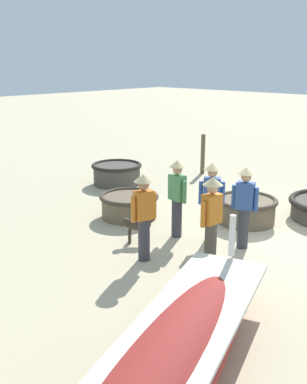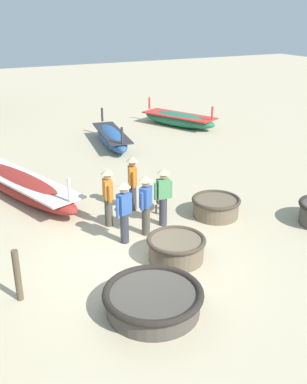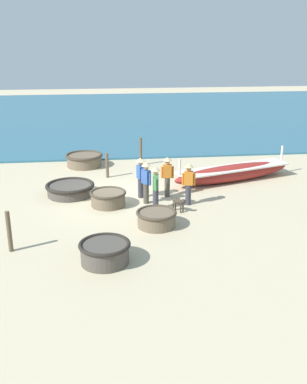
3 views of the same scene
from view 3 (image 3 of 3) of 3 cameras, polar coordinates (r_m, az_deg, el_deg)
ground_plane at (r=18.57m, az=-4.69°, el=-0.59°), size 80.00×80.00×0.00m
sea at (r=38.05m, az=0.17°, el=9.84°), size 28.00×52.00×0.10m
coracle_tilted at (r=18.93m, az=-10.54°, el=0.40°), size 2.02×2.02×0.50m
coracle_front_left at (r=13.24m, az=-6.20°, el=-7.55°), size 1.52×1.52×0.64m
coracle_weathered at (r=15.57m, az=0.37°, el=-3.33°), size 1.42×1.42×0.56m
coracle_center at (r=23.03m, az=-8.79°, el=4.09°), size 1.87×1.87×0.63m
coracle_upturned at (r=17.55m, az=-5.78°, el=-0.74°), size 1.43×1.43×0.58m
long_boat_ochre_hull at (r=20.76m, az=10.04°, el=2.45°), size 2.94×6.04×1.35m
fisherman_hauling at (r=17.49m, az=-0.95°, el=1.52°), size 0.44×0.38×1.67m
fisherman_standing_right at (r=17.39m, az=4.47°, el=1.36°), size 0.36×0.52×1.67m
fisherman_by_coracle at (r=18.26m, az=1.77°, el=2.28°), size 0.36×0.53×1.67m
fisherman_crouching at (r=18.13m, az=-1.66°, el=2.16°), size 0.50×0.36×1.67m
fisherman_standing_left at (r=16.89m, az=0.27°, el=0.87°), size 0.53×0.36×1.67m
dog at (r=16.86m, az=3.25°, el=-1.31°), size 0.54×0.51×0.55m
mooring_post_inland at (r=20.98m, az=-5.90°, el=3.38°), size 0.14×0.14×1.16m
mooring_post_mid_beach at (r=22.89m, az=-1.64°, el=5.16°), size 0.14×0.14×1.42m
mooring_post_shoreline at (r=14.37m, az=-17.86°, el=-4.81°), size 0.14×0.14×1.31m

